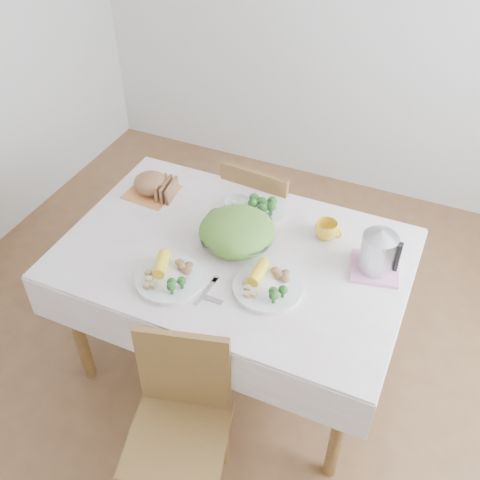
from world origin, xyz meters
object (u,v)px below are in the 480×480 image
at_px(dinner_plate_left, 170,279).
at_px(yellow_mug, 327,230).
at_px(chair_near, 176,433).
at_px(salad_bowl, 237,236).
at_px(dining_table, 235,310).
at_px(dinner_plate_right, 268,288).
at_px(electric_kettle, 379,248).
at_px(chair_far, 267,214).

relative_size(dinner_plate_left, yellow_mug, 2.68).
xyz_separation_m(chair_near, salad_bowl, (-0.10, 0.79, 0.34)).
height_order(dining_table, dinner_plate_right, dinner_plate_right).
xyz_separation_m(chair_near, electric_kettle, (0.50, 0.86, 0.42)).
xyz_separation_m(chair_near, chair_far, (-0.18, 1.38, 0.00)).
height_order(dining_table, yellow_mug, yellow_mug).
relative_size(dinner_plate_left, electric_kettle, 1.39).
height_order(salad_bowl, dinner_plate_right, salad_bowl).
relative_size(dinner_plate_right, electric_kettle, 1.39).
bearing_deg(yellow_mug, dinner_plate_right, -105.95).
bearing_deg(dining_table, dinner_plate_left, -121.22).
relative_size(chair_far, electric_kettle, 4.15).
height_order(dining_table, dinner_plate_left, dinner_plate_left).
bearing_deg(dining_table, yellow_mug, 37.01).
relative_size(salad_bowl, electric_kettle, 1.55).
bearing_deg(dinner_plate_right, chair_near, -103.25).
distance_m(dining_table, yellow_mug, 0.60).
bearing_deg(electric_kettle, dinner_plate_left, -134.33).
relative_size(chair_far, dinner_plate_left, 2.99).
xyz_separation_m(dining_table, dinner_plate_left, (-0.17, -0.27, 0.40)).
distance_m(chair_near, electric_kettle, 1.08).
relative_size(dinner_plate_right, yellow_mug, 2.68).
distance_m(salad_bowl, dinner_plate_left, 0.37).
xyz_separation_m(dinner_plate_right, yellow_mug, (0.12, 0.41, 0.03)).
bearing_deg(chair_near, dinner_plate_right, 61.93).
relative_size(chair_near, electric_kettle, 4.08).
height_order(chair_near, dinner_plate_left, chair_near).
height_order(chair_far, dinner_plate_left, chair_far).
bearing_deg(chair_far, yellow_mug, 141.67).
bearing_deg(electric_kettle, dining_table, -149.79).
height_order(dinner_plate_left, yellow_mug, yellow_mug).
distance_m(chair_near, chair_far, 1.39).
relative_size(chair_near, chair_far, 0.98).
bearing_deg(salad_bowl, dinner_plate_right, -42.78).
height_order(chair_far, yellow_mug, chair_far).
height_order(dinner_plate_right, electric_kettle, electric_kettle).
bearing_deg(yellow_mug, electric_kettle, -25.27).
distance_m(chair_far, electric_kettle, 0.95).
distance_m(dinner_plate_right, electric_kettle, 0.48).
bearing_deg(dinner_plate_left, dining_table, 58.78).
xyz_separation_m(dining_table, chair_near, (0.09, -0.73, 0.09)).
relative_size(yellow_mug, electric_kettle, 0.52).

